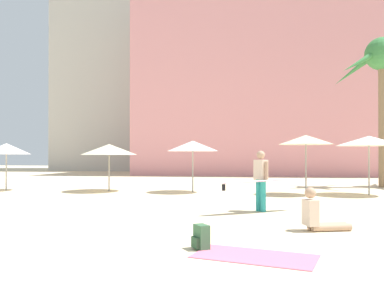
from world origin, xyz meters
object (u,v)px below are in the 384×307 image
backpack (201,237)px  person_mid_right (318,216)px  palm_tree_far_left (382,64)px  cafe_umbrella_4 (6,149)px  cafe_umbrella_3 (369,141)px  cafe_umbrella_1 (193,146)px  cafe_umbrella_5 (109,149)px  cafe_umbrella_2 (306,140)px  person_mid_center (261,179)px  beach_towel (255,256)px

backpack → person_mid_right: 3.06m
palm_tree_far_left → person_mid_right: size_ratio=7.44×
cafe_umbrella_4 → person_mid_right: 15.24m
cafe_umbrella_3 → cafe_umbrella_4: (-16.05, -0.34, -0.29)m
cafe_umbrella_1 → cafe_umbrella_3: cafe_umbrella_3 is taller
cafe_umbrella_1 → cafe_umbrella_3: bearing=-1.4°
cafe_umbrella_1 → cafe_umbrella_4: 8.72m
palm_tree_far_left → cafe_umbrella_5: 14.44m
person_mid_right → cafe_umbrella_3: bearing=51.6°
cafe_umbrella_2 → backpack: size_ratio=5.90×
cafe_umbrella_2 → person_mid_center: bearing=-109.2°
beach_towel → person_mid_center: person_mid_center is taller
person_mid_center → backpack: bearing=-141.8°
beach_towel → backpack: bearing=157.8°
cafe_umbrella_4 → beach_towel: 15.72m
cafe_umbrella_2 → cafe_umbrella_4: cafe_umbrella_2 is taller
cafe_umbrella_5 → person_mid_right: 11.80m
cafe_umbrella_2 → cafe_umbrella_5: size_ratio=0.97×
cafe_umbrella_2 → cafe_umbrella_4: bearing=-179.6°
palm_tree_far_left → cafe_umbrella_3: size_ratio=2.96×
palm_tree_far_left → cafe_umbrella_5: (-13.04, -4.34, -4.44)m
person_mid_right → person_mid_center: bearing=95.8°
backpack → cafe_umbrella_5: bearing=-97.0°
palm_tree_far_left → cafe_umbrella_1: size_ratio=3.37×
palm_tree_far_left → cafe_umbrella_4: 19.02m
cafe_umbrella_3 → person_mid_center: 7.39m
backpack → cafe_umbrella_3: bearing=-152.6°
backpack → person_mid_right: (2.24, 2.08, 0.12)m
cafe_umbrella_3 → cafe_umbrella_5: size_ratio=1.02×
palm_tree_far_left → cafe_umbrella_1: 10.99m
cafe_umbrella_2 → cafe_umbrella_3: bearing=5.6°
person_mid_center → cafe_umbrella_1: bearing=76.7°
backpack → person_mid_center: 4.99m
cafe_umbrella_1 → person_mid_right: size_ratio=2.21×
cafe_umbrella_4 → person_mid_right: (12.77, -8.16, -1.62)m
palm_tree_far_left → cafe_umbrella_4: (-17.88, -4.77, -4.40)m
person_mid_center → beach_towel: bearing=-131.1°
cafe_umbrella_1 → backpack: bearing=-80.4°
backpack → person_mid_center: size_ratio=0.16×
person_mid_center → cafe_umbrella_2: bearing=31.5°
cafe_umbrella_3 → beach_towel: bearing=-112.9°
cafe_umbrella_2 → cafe_umbrella_5: 8.68m
cafe_umbrella_5 → person_mid_center: (6.76, -5.86, -0.97)m
cafe_umbrella_4 → backpack: (10.53, -10.25, -1.74)m
cafe_umbrella_1 → cafe_umbrella_2: size_ratio=0.92×
cafe_umbrella_3 → person_mid_right: 9.31m
cafe_umbrella_1 → person_mid_right: cafe_umbrella_1 is taller
beach_towel → person_mid_right: size_ratio=1.83×
cafe_umbrella_5 → backpack: bearing=-62.0°
person_mid_center → cafe_umbrella_3: bearing=13.0°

